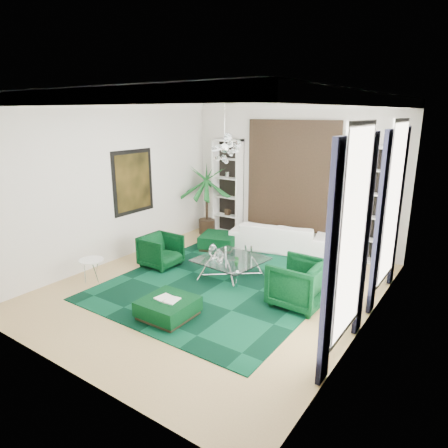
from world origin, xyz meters
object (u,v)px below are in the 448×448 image
Objects in this scene: armchair_right at (298,283)px; ottoman_front at (168,308)px; palm at (207,190)px; armchair_left at (161,251)px; ottoman_side at (219,242)px; side_table at (92,271)px; coffee_table at (231,268)px; sofa at (279,236)px.

ottoman_front is at bearing -42.95° from armchair_right.
armchair_right is 5.10m from palm.
armchair_right is at bearing -33.22° from palm.
armchair_left is 0.93× the size of ottoman_side.
side_table is at bearing -68.68° from armchair_right.
sofa is at bearing 90.00° from coffee_table.
coffee_table is 1.45× the size of ottoman_side.
palm reaches higher than ottoman_side.
armchair_left is at bearing 68.20° from side_table.
ottoman_front is at bearing -60.95° from palm.
armchair_right reaches higher than ottoman_side.
armchair_left is at bearing 135.81° from ottoman_front.
armchair_right is 2.45m from ottoman_front.
armchair_right is at bearing -30.14° from ottoman_side.
side_table is (-2.35, -4.15, -0.12)m from sofa.
armchair_right is 1.91× the size of side_table.
armchair_left reaches higher than side_table.
ottoman_front is at bearing -5.95° from side_table.
side_table is at bearing -88.65° from palm.
palm is at bearing 91.35° from side_table.
sofa is 4.40m from ottoman_front.
ottoman_side is at bearing -12.51° from armchair_left.
palm is (-1.10, 0.95, 1.12)m from ottoman_side.
sofa is at bearing 60.48° from side_table.
side_table is at bearing 158.22° from armchair_left.
armchair_right reaches higher than sofa.
coffee_table is (0.00, -2.30, -0.14)m from sofa.
ottoman_front is (1.40, -3.55, -0.02)m from ottoman_side.
armchair_left is at bearing -168.69° from coffee_table.
ottoman_front is 2.41m from side_table.
coffee_table is at bearing -44.41° from palm.
armchair_right is (3.50, 0.00, 0.07)m from armchair_left.
ottoman_front is 0.33× the size of palm.
side_table is 4.38m from palm.
side_table is at bearing -106.86° from ottoman_side.
ottoman_front is (0.05, -4.40, -0.19)m from sofa.
palm reaches higher than armchair_right.
ottoman_side is (-1.35, 1.45, -0.02)m from coffee_table.
armchair_right is 1.11× the size of ottoman_front.
armchair_left is (-1.75, -2.65, 0.02)m from sofa.
side_table is (-2.40, 0.25, 0.07)m from ottoman_front.
coffee_table is (-1.75, 0.35, -0.22)m from armchair_right.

